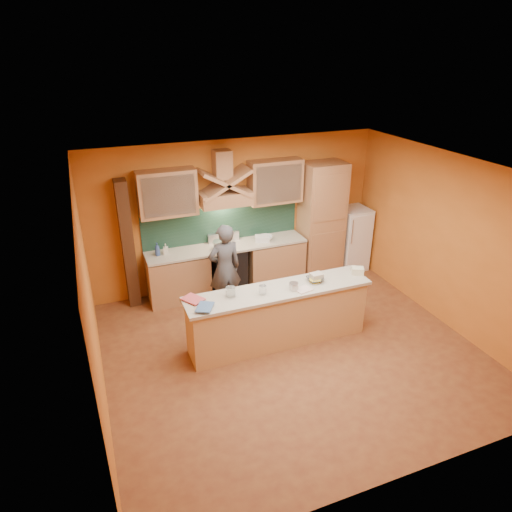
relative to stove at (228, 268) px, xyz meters
name	(u,v)px	position (x,y,z in m)	size (l,w,h in m)	color
floor	(291,350)	(0.30, -2.20, -0.45)	(5.50, 5.00, 0.01)	brown
ceiling	(298,172)	(0.30, -2.20, 2.35)	(5.50, 5.00, 0.01)	white
wall_back	(237,214)	(0.30, 0.30, 0.95)	(5.50, 0.02, 2.80)	#CA7027
wall_front	(408,379)	(0.30, -4.70, 0.95)	(5.50, 0.02, 2.80)	#CA7027
wall_left	(91,306)	(-2.45, -2.20, 0.95)	(0.02, 5.00, 2.80)	#CA7027
wall_right	(448,242)	(3.05, -2.20, 0.95)	(0.02, 5.00, 2.80)	#CA7027
base_cabinet_left	(178,278)	(-0.95, 0.00, -0.02)	(1.10, 0.60, 0.86)	#B37C52
base_cabinet_right	(274,261)	(0.95, 0.00, -0.02)	(1.10, 0.60, 0.86)	#B37C52
counter_top	(227,247)	(0.00, 0.00, 0.45)	(3.00, 0.62, 0.04)	#B7AD9A
stove	(228,268)	(0.00, 0.00, 0.00)	(0.60, 0.58, 0.90)	black
backsplash	(222,224)	(0.00, 0.28, 0.80)	(3.00, 0.03, 0.70)	#183529
range_hood	(225,198)	(0.00, 0.05, 1.37)	(0.92, 0.50, 0.24)	#B37C52
hood_chimney	(222,164)	(0.00, 0.15, 1.95)	(0.30, 0.30, 0.50)	#B37C52
upper_cabinet_left	(167,193)	(-1.00, 0.12, 1.55)	(1.00, 0.35, 0.80)	#B37C52
upper_cabinet_right	(275,181)	(1.00, 0.12, 1.55)	(1.00, 0.35, 0.80)	#B37C52
pantry_column	(321,220)	(1.95, 0.00, 0.70)	(0.80, 0.60, 2.30)	#B37C52
fridge	(352,238)	(2.70, 0.00, 0.20)	(0.58, 0.60, 1.30)	white
trim_column_left	(128,245)	(-1.75, 0.15, 0.70)	(0.20, 0.30, 2.30)	#472816
island_body	(278,318)	(0.20, -1.90, -0.01)	(2.80, 0.55, 0.88)	tan
island_top	(279,291)	(0.20, -1.90, 0.47)	(2.90, 0.62, 0.05)	#B7AD9A
person	(225,268)	(-0.26, -0.66, 0.35)	(0.58, 0.38, 1.60)	#4C4C51
pot_large	(220,246)	(-0.18, -0.12, 0.53)	(0.23, 0.23, 0.16)	silver
pot_small	(228,240)	(0.06, 0.13, 0.52)	(0.21, 0.21, 0.14)	silver
soap_bottle_a	(166,249)	(-1.12, 0.04, 0.57)	(0.09, 0.09, 0.19)	silver
soap_bottle_b	(157,249)	(-1.27, 0.03, 0.59)	(0.09, 0.09, 0.24)	#324A8A
bowl_back	(266,238)	(0.76, -0.01, 0.51)	(0.26, 0.26, 0.08)	white
dish_rack	(262,239)	(0.69, -0.03, 0.52)	(0.26, 0.21, 0.09)	silver
book_lower	(188,303)	(-1.18, -1.81, 0.51)	(0.23, 0.31, 0.03)	#C4464B
book_upper	(197,307)	(-1.08, -2.00, 0.53)	(0.21, 0.29, 0.02)	#426291
jar_large	(231,292)	(-0.54, -1.84, 0.57)	(0.14, 0.14, 0.15)	silver
jar_small	(263,290)	(-0.08, -1.95, 0.56)	(0.11, 0.11, 0.14)	white
kitchen_scale	(294,287)	(0.40, -2.00, 0.54)	(0.11, 0.11, 0.09)	silver
mixing_bowl	(315,279)	(0.83, -1.87, 0.53)	(0.26, 0.26, 0.06)	silver
cloth	(304,290)	(0.54, -2.06, 0.50)	(0.24, 0.18, 0.02)	beige
grocery_bag_a	(316,277)	(0.86, -1.85, 0.55)	(0.18, 0.14, 0.12)	beige
grocery_bag_b	(358,271)	(1.58, -1.90, 0.55)	(0.19, 0.14, 0.11)	beige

